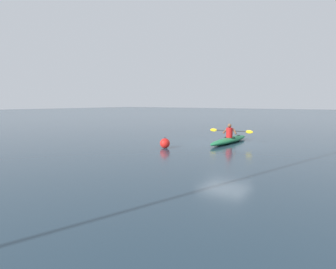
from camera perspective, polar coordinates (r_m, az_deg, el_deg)
The scene contains 4 objects.
ground_plane at distance 16.81m, azimuth 10.45°, elevation -1.62°, with size 160.00×160.00×0.00m, color #233847.
kayak at distance 17.12m, azimuth 11.13°, elevation -1.00°, with size 0.88×4.68×0.29m.
kayaker at distance 17.08m, azimuth 11.17°, elevation 0.53°, with size 2.43×0.45×0.74m.
mooring_buoy_red_near at distance 14.85m, azimuth -0.57°, elevation -1.60°, with size 0.47×0.47×0.52m.
Camera 1 is at (-7.01, 15.11, 2.22)m, focal length 33.40 mm.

